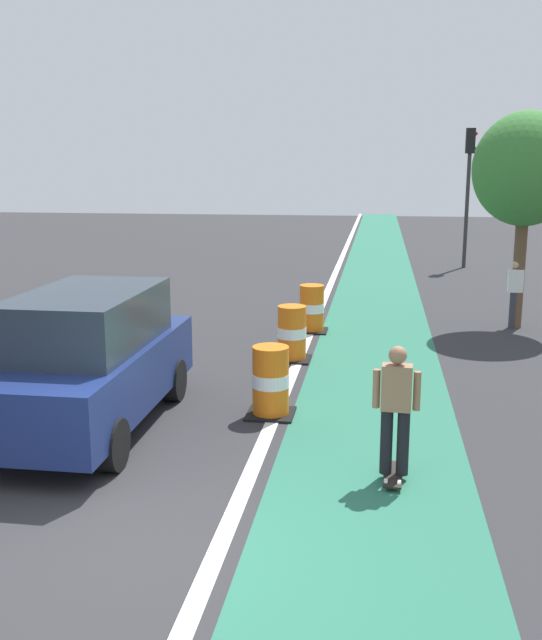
% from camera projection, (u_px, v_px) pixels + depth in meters
% --- Properties ---
extents(ground_plane, '(100.00, 100.00, 0.00)m').
position_uv_depth(ground_plane, '(130.00, 546.00, 7.41)').
color(ground_plane, '#2D2D30').
extents(bike_lane_strip, '(2.50, 80.00, 0.01)m').
position_uv_depth(bike_lane_strip, '(376.00, 316.00, 18.68)').
color(bike_lane_strip, '#286B51').
rests_on(bike_lane_strip, ground).
extents(lane_divider_stripe, '(0.20, 80.00, 0.01)m').
position_uv_depth(lane_divider_stripe, '(318.00, 314.00, 18.90)').
color(lane_divider_stripe, silver).
rests_on(lane_divider_stripe, ground).
extents(skateboarder_on_lane, '(0.57, 0.81, 1.69)m').
position_uv_depth(skateboarder_on_lane, '(396.00, 409.00, 8.81)').
color(skateboarder_on_lane, black).
rests_on(skateboarder_on_lane, ground).
extents(parked_suv_nearest, '(1.92, 4.60, 2.04)m').
position_uv_depth(parked_suv_nearest, '(90.00, 360.00, 10.55)').
color(parked_suv_nearest, navy).
rests_on(parked_suv_nearest, ground).
extents(traffic_barrel_front, '(0.73, 0.73, 1.09)m').
position_uv_depth(traffic_barrel_front, '(271.00, 382.00, 11.20)').
color(traffic_barrel_front, orange).
rests_on(traffic_barrel_front, ground).
extents(traffic_barrel_mid, '(0.73, 0.73, 1.09)m').
position_uv_depth(traffic_barrel_mid, '(292.00, 334.00, 14.39)').
color(traffic_barrel_mid, orange).
rests_on(traffic_barrel_mid, ground).
extents(traffic_barrel_back, '(0.73, 0.73, 1.09)m').
position_uv_depth(traffic_barrel_back, '(312.00, 309.00, 16.87)').
color(traffic_barrel_back, orange).
rests_on(traffic_barrel_back, ground).
extents(traffic_light_corner, '(0.41, 0.32, 5.10)m').
position_uv_depth(traffic_light_corner, '(469.00, 173.00, 26.88)').
color(traffic_light_corner, '#2D2D2D').
rests_on(traffic_light_corner, ground).
extents(pedestrian_crossing, '(0.34, 0.20, 1.61)m').
position_uv_depth(pedestrian_crossing, '(515.00, 292.00, 17.20)').
color(pedestrian_crossing, '#33333D').
rests_on(pedestrian_crossing, ground).
extents(street_tree_sidewalk, '(2.40, 2.40, 5.00)m').
position_uv_depth(street_tree_sidewalk, '(526.00, 170.00, 16.65)').
color(street_tree_sidewalk, brown).
rests_on(street_tree_sidewalk, ground).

